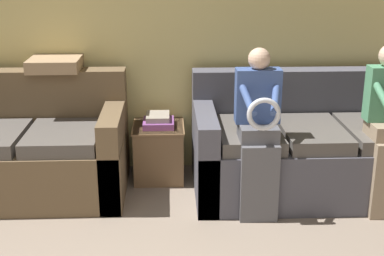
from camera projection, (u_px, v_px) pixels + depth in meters
name	position (u px, v px, depth m)	size (l,w,h in m)	color
wall_back	(115.00, 26.00, 4.55)	(7.68, 0.06, 2.55)	#DBCC7F
couch_main	(306.00, 150.00, 4.37)	(1.83, 0.99, 0.93)	#4C4C56
couch_side	(32.00, 152.00, 4.32)	(1.51, 0.91, 0.95)	brown
child_left_seated	(259.00, 128.00, 3.85)	(0.33, 0.37, 1.24)	#56565B
side_shelf	(159.00, 151.00, 4.62)	(0.44, 0.48, 0.47)	brown
book_stack	(158.00, 121.00, 4.53)	(0.26, 0.29, 0.10)	#7A4284
throw_pillow	(55.00, 64.00, 4.42)	(0.42, 0.42, 0.10)	#A38460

